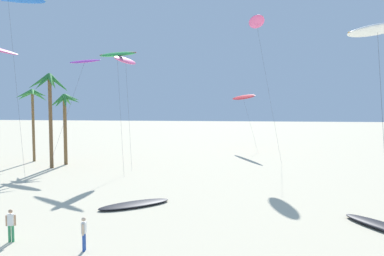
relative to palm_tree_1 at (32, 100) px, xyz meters
The scene contains 12 objects.
palm_tree_1 is the anchor object (origin of this frame).
palm_tree_2 6.28m from the palm_tree_1, 42.74° to the right, with size 4.78×4.80×10.66m.
palm_tree_3 5.50m from the palm_tree_1, 19.18° to the right, with size 3.85×3.75×8.46m.
flying_kite_0 8.10m from the palm_tree_1, 18.77° to the left, with size 5.57×11.15×13.05m.
flying_kite_1 29.77m from the palm_tree_1, ahead, with size 4.40×5.32×18.31m.
flying_kite_2 13.51m from the palm_tree_1, ahead, with size 2.38×6.25×12.87m.
flying_kite_3 39.00m from the palm_tree_1, 30.51° to the right, with size 5.40×11.97×12.59m.
flying_kite_6 13.02m from the palm_tree_1, 10.64° to the right, with size 6.21×8.41×13.44m.
flying_kite_7 30.14m from the palm_tree_1, 28.85° to the left, with size 4.33×8.70×8.87m.
grounded_kite_1 26.61m from the palm_tree_1, 44.80° to the right, with size 5.10×4.40×0.27m.
person_foreground_walker 32.10m from the palm_tree_1, 55.47° to the right, with size 0.25×0.50×1.68m.
person_near_right 29.40m from the palm_tree_1, 61.78° to the right, with size 0.49×0.28×1.73m.
Camera 1 is at (6.04, -3.14, 7.20)m, focal length 33.74 mm.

